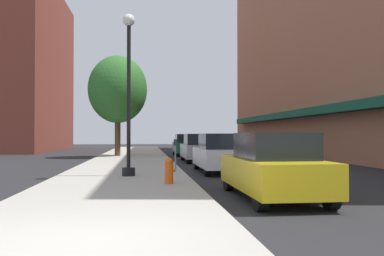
% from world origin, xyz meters
% --- Properties ---
extents(ground_plane, '(90.00, 90.00, 0.00)m').
position_xyz_m(ground_plane, '(4.00, 18.00, 0.00)').
color(ground_plane, '#232326').
extents(sidewalk_slab, '(4.80, 50.00, 0.12)m').
position_xyz_m(sidewalk_slab, '(0.00, 19.00, 0.06)').
color(sidewalk_slab, '#A8A399').
rests_on(sidewalk_slab, ground).
extents(building_far_background, '(6.80, 18.00, 16.51)m').
position_xyz_m(building_far_background, '(-11.01, 37.00, 8.24)').
color(building_far_background, brown).
rests_on(building_far_background, ground).
extents(lamppost, '(0.48, 0.48, 5.90)m').
position_xyz_m(lamppost, '(0.23, 8.98, 3.20)').
color(lamppost, black).
rests_on(lamppost, sidewalk_slab).
extents(fire_hydrant, '(0.33, 0.26, 0.79)m').
position_xyz_m(fire_hydrant, '(1.56, 6.49, 0.52)').
color(fire_hydrant, '#E05614').
rests_on(fire_hydrant, sidewalk_slab).
extents(parking_meter_near, '(0.14, 0.09, 1.31)m').
position_xyz_m(parking_meter_near, '(2.05, 10.42, 0.95)').
color(parking_meter_near, slate).
rests_on(parking_meter_near, sidewalk_slab).
extents(tree_near, '(4.14, 4.14, 7.07)m').
position_xyz_m(tree_near, '(-1.06, 23.04, 4.79)').
color(tree_near, '#4C3823').
rests_on(tree_near, sidewalk_slab).
extents(car_yellow, '(1.80, 4.30, 1.66)m').
position_xyz_m(car_yellow, '(4.00, 3.96, 0.81)').
color(car_yellow, black).
rests_on(car_yellow, ground).
extents(car_white, '(1.80, 4.30, 1.66)m').
position_xyz_m(car_white, '(4.00, 11.14, 0.81)').
color(car_white, black).
rests_on(car_white, ground).
extents(car_silver, '(1.80, 4.30, 1.66)m').
position_xyz_m(car_silver, '(4.00, 17.93, 0.81)').
color(car_silver, black).
rests_on(car_silver, ground).
extents(car_green, '(1.80, 4.30, 1.66)m').
position_xyz_m(car_green, '(4.00, 25.20, 0.81)').
color(car_green, black).
rests_on(car_green, ground).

